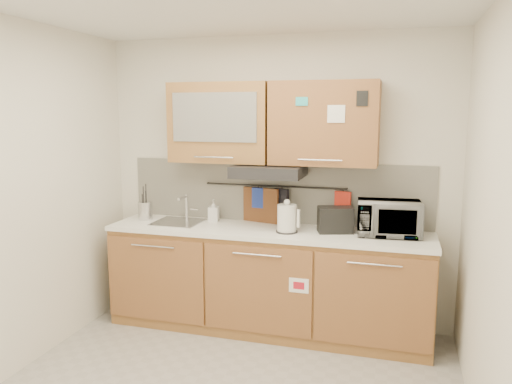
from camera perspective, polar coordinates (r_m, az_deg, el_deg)
The scene contains 19 objects.
wall_back at distance 4.57m, azimuth 2.28°, elevation 1.27°, with size 3.20×3.20×0.00m, color silver.
wall_left at distance 4.00m, azimuth -26.34°, elevation -0.83°, with size 3.00×3.00×0.00m, color silver.
wall_right at distance 3.01m, azimuth 25.70°, elevation -3.83°, with size 3.00×3.00×0.00m, color silver.
base_cabinet at distance 4.49m, azimuth 1.24°, elevation -10.63°, with size 2.80×0.64×0.88m.
countertop at distance 4.35m, azimuth 1.26°, elevation -4.50°, with size 2.82×0.62×0.04m, color white.
backsplash at distance 4.57m, azimuth 2.23°, elevation 0.01°, with size 2.80×0.02×0.56m, color silver.
upper_cabinets at distance 4.36m, azimuth 1.69°, elevation 7.89°, with size 1.82×0.37×0.70m.
range_hood at distance 4.31m, azimuth 1.49°, elevation 2.41°, with size 0.60×0.46×0.10m, color black.
sink at distance 4.64m, azimuth -8.87°, elevation -3.42°, with size 0.42×0.40×0.26m.
utensil_rail at distance 4.53m, azimuth 2.12°, elevation 0.68°, with size 0.02×0.02×1.30m, color black.
utensil_crock at distance 4.82m, azimuth -12.52°, elevation -2.06°, with size 0.16×0.16×0.34m.
kettle at distance 4.21m, azimuth 3.57°, elevation -3.11°, with size 0.21×0.18×0.29m.
toaster at distance 4.25m, azimuth 9.03°, elevation -3.12°, with size 0.32×0.25×0.22m.
microwave at distance 4.25m, azimuth 14.95°, elevation -2.92°, with size 0.51×0.35×0.28m, color #999999.
soap_bottle at distance 4.64m, azimuth -4.87°, elevation -2.13°, with size 0.09×0.09×0.20m, color #999999.
cutting_board at distance 4.59m, azimuth 0.54°, elevation -2.24°, with size 0.36×0.03×0.44m, color brown.
oven_mitt at distance 4.57m, azimuth 0.23°, elevation -0.66°, with size 0.11×0.03×0.19m, color #213698.
dark_pouch at distance 4.52m, azimuth 2.93°, elevation -1.01°, with size 0.14×0.04×0.22m, color black.
pot_holder at distance 4.42m, azimuth 9.88°, elevation -1.09°, with size 0.15×0.02×0.18m, color red.
Camera 1 is at (1.08, -2.89, 1.93)m, focal length 35.00 mm.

